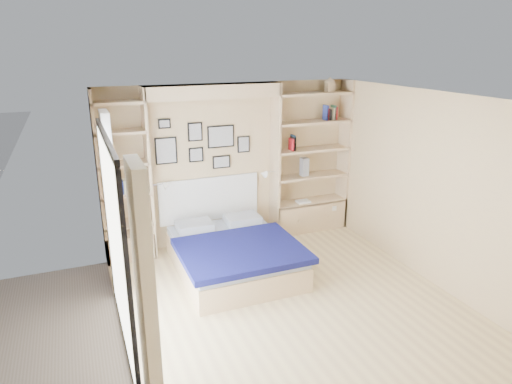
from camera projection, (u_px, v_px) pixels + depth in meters
name	position (u px, v px, depth m)	size (l,w,h in m)	color
ground	(292.00, 305.00, 5.59)	(4.50, 4.50, 0.00)	#DCC387
room_shell	(221.00, 190.00, 6.46)	(4.50, 4.50, 4.50)	tan
bed	(233.00, 253.00, 6.37)	(1.61, 2.11, 1.07)	#D9B68A
photo_gallery	(202.00, 144.00, 6.89)	(1.48, 0.02, 0.82)	black
reading_lamps	(217.00, 179.00, 6.90)	(1.92, 0.12, 0.15)	silver
shelf_decor	(296.00, 132.00, 7.26)	(3.49, 0.23, 2.03)	red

